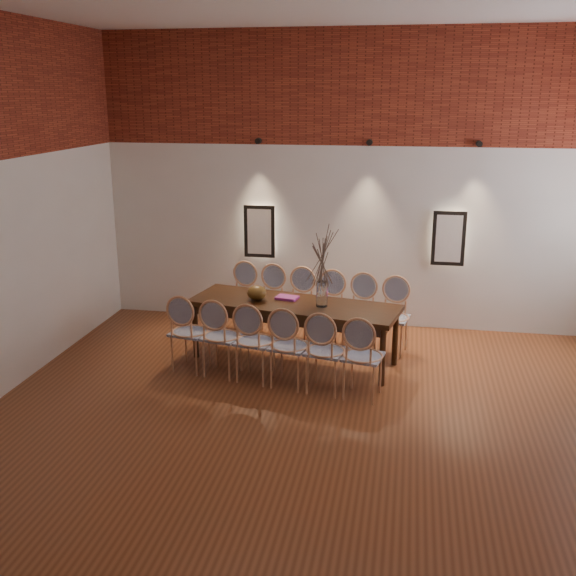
% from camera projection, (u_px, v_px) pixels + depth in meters
% --- Properties ---
extents(floor, '(7.00, 7.00, 0.02)m').
position_uv_depth(floor, '(316.00, 443.00, 6.38)').
color(floor, brown).
rests_on(floor, ground).
extents(wall_back, '(7.00, 0.10, 4.00)m').
position_uv_depth(wall_back, '(354.00, 183.00, 9.17)').
color(wall_back, silver).
rests_on(wall_back, ground).
extents(wall_front, '(7.00, 0.10, 4.00)m').
position_uv_depth(wall_front, '(185.00, 431.00, 2.46)').
color(wall_front, silver).
rests_on(wall_front, ground).
extents(brick_band_back, '(7.00, 0.02, 1.50)m').
position_uv_depth(brick_band_back, '(356.00, 87.00, 8.75)').
color(brick_band_back, maroon).
rests_on(brick_band_back, ground).
extents(brick_band_front, '(7.00, 0.02, 1.50)m').
position_uv_depth(brick_band_front, '(176.00, 74.00, 2.18)').
color(brick_band_front, maroon).
rests_on(brick_band_front, ground).
extents(niche_left, '(0.36, 0.06, 0.66)m').
position_uv_depth(niche_left, '(260.00, 231.00, 9.49)').
color(niche_left, '#FFEAC6').
rests_on(niche_left, wall_back).
extents(niche_right, '(0.36, 0.06, 0.66)m').
position_uv_depth(niche_right, '(449.00, 238.00, 9.04)').
color(niche_right, '#FFEAC6').
rests_on(niche_right, wall_back).
extents(spot_fixture_left, '(0.08, 0.10, 0.08)m').
position_uv_depth(spot_fixture_left, '(258.00, 141.00, 9.11)').
color(spot_fixture_left, black).
rests_on(spot_fixture_left, wall_back).
extents(spot_fixture_mid, '(0.08, 0.10, 0.08)m').
position_uv_depth(spot_fixture_mid, '(369.00, 142.00, 8.85)').
color(spot_fixture_mid, black).
rests_on(spot_fixture_mid, wall_back).
extents(spot_fixture_right, '(0.08, 0.10, 0.08)m').
position_uv_depth(spot_fixture_right, '(479.00, 144.00, 8.61)').
color(spot_fixture_right, black).
rests_on(spot_fixture_right, wall_back).
extents(dining_table, '(2.63, 1.27, 0.75)m').
position_uv_depth(dining_table, '(294.00, 332.00, 8.21)').
color(dining_table, '#33190A').
rests_on(dining_table, floor).
extents(chair_near_a, '(0.52, 0.52, 0.94)m').
position_uv_depth(chair_near_a, '(190.00, 332.00, 7.93)').
color(chair_near_a, tan).
rests_on(chair_near_a, floor).
extents(chair_near_b, '(0.52, 0.52, 0.94)m').
position_uv_depth(chair_near_b, '(222.00, 336.00, 7.79)').
color(chair_near_b, tan).
rests_on(chair_near_b, floor).
extents(chair_near_c, '(0.52, 0.52, 0.94)m').
position_uv_depth(chair_near_c, '(255.00, 341.00, 7.64)').
color(chair_near_c, tan).
rests_on(chair_near_c, floor).
extents(chair_near_d, '(0.52, 0.52, 0.94)m').
position_uv_depth(chair_near_d, '(290.00, 346.00, 7.49)').
color(chair_near_d, tan).
rests_on(chair_near_d, floor).
extents(chair_near_e, '(0.52, 0.52, 0.94)m').
position_uv_depth(chair_near_e, '(326.00, 351.00, 7.35)').
color(chair_near_e, tan).
rests_on(chair_near_e, floor).
extents(chair_near_f, '(0.52, 0.52, 0.94)m').
position_uv_depth(chair_near_f, '(363.00, 356.00, 7.20)').
color(chair_near_f, tan).
rests_on(chair_near_f, floor).
extents(chair_far_a, '(0.52, 0.52, 0.94)m').
position_uv_depth(chair_far_a, '(240.00, 300.00, 9.16)').
color(chair_far_a, tan).
rests_on(chair_far_a, floor).
extents(chair_far_b, '(0.52, 0.52, 0.94)m').
position_uv_depth(chair_far_b, '(268.00, 303.00, 9.01)').
color(chair_far_b, tan).
rests_on(chair_far_b, floor).
extents(chair_far_c, '(0.52, 0.52, 0.94)m').
position_uv_depth(chair_far_c, '(297.00, 307.00, 8.87)').
color(chair_far_c, tan).
rests_on(chair_far_c, floor).
extents(chair_far_d, '(0.52, 0.52, 0.94)m').
position_uv_depth(chair_far_d, '(328.00, 310.00, 8.72)').
color(chair_far_d, tan).
rests_on(chair_far_d, floor).
extents(chair_far_e, '(0.52, 0.52, 0.94)m').
position_uv_depth(chair_far_e, '(359.00, 314.00, 8.57)').
color(chair_far_e, tan).
rests_on(chair_far_e, floor).
extents(chair_far_f, '(0.52, 0.52, 0.94)m').
position_uv_depth(chair_far_f, '(392.00, 318.00, 8.43)').
color(chair_far_f, tan).
rests_on(chair_far_f, floor).
extents(vase, '(0.14, 0.14, 0.30)m').
position_uv_depth(vase, '(322.00, 294.00, 7.94)').
color(vase, silver).
rests_on(vase, dining_table).
extents(dried_branches, '(0.50, 0.50, 0.70)m').
position_uv_depth(dried_branches, '(322.00, 257.00, 7.81)').
color(dried_branches, brown).
rests_on(dried_branches, vase).
extents(bowl, '(0.24, 0.24, 0.18)m').
position_uv_depth(bowl, '(257.00, 293.00, 8.19)').
color(bowl, brown).
rests_on(bowl, dining_table).
extents(book, '(0.29, 0.23, 0.03)m').
position_uv_depth(book, '(287.00, 298.00, 8.25)').
color(book, '#8C277B').
rests_on(book, dining_table).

